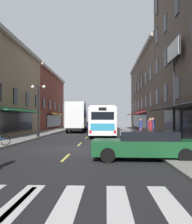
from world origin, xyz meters
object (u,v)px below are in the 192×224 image
Objects in this scene: sedan_near at (145,145)px; pedestrian_far at (141,127)px; billboard_sign at (174,63)px; transit_bus at (102,121)px; pedestrian_near at (149,127)px; pedestrian_rear at (153,128)px; sedan_mid at (85,125)px; box_truck at (77,117)px; pedestrian_mid at (150,129)px; street_lamp_twin at (38,108)px.

pedestrian_far reaches higher than sedan_near.
transit_bus is (-5.58, 9.65, -4.43)m from billboard_sign.
transit_bus is 7.15× the size of pedestrian_far.
billboard_sign reaches higher than pedestrian_near.
pedestrian_far is at bearing -22.79° from transit_bus.
pedestrian_near is 0.88× the size of pedestrian_rear.
sedan_mid is (-5.56, 34.58, -0.00)m from sedan_near.
billboard_sign reaches higher than box_truck.
sedan_near is 15.17m from pedestrian_near.
transit_bus reaches higher than sedan_mid.
pedestrian_mid is (-0.92, -6.26, 0.09)m from pedestrian_near.
sedan_mid reaches higher than sedan_near.
billboard_sign is 4.39× the size of pedestrian_far.
pedestrian_mid reaches higher than sedan_mid.
street_lamp_twin is at bearing 91.38° from pedestrian_mid.
sedan_near is (-3.35, -7.76, -5.39)m from billboard_sign.
sedan_mid is (0.22, 11.37, -1.38)m from box_truck.
sedan_near is 15.79m from pedestrian_far.
box_truck is at bearing -91.10° from sedan_mid.
pedestrian_near is (2.66, 14.93, 0.30)m from sedan_near.
sedan_mid is at bearing 88.90° from box_truck.
sedan_near is at bearing 56.64° from pedestrian_far.
street_lamp_twin reaches higher than pedestrian_near.
pedestrian_rear reaches higher than pedestrian_near.
sedan_mid is (-8.91, 26.82, -5.39)m from billboard_sign.
pedestrian_far is 10.81m from street_lamp_twin.
sedan_mid is 20.34m from pedestrian_far.
pedestrian_far is 0.96× the size of pedestrian_rear.
street_lamp_twin is (-10.07, 4.10, 1.85)m from pedestrian_mid.
box_truck is 3.96× the size of pedestrian_rear.
pedestrian_near is 0.92× the size of pedestrian_far.
billboard_sign is at bearing -71.62° from sedan_mid.
sedan_mid is at bearing 99.13° from sedan_near.
pedestrian_mid is 1.74m from pedestrian_rear.
pedestrian_far reaches higher than sedan_mid.
street_lamp_twin is at bearing -142.75° from transit_bus.
transit_bus is at bearing 47.95° from pedestrian_mid.
transit_bus is 7.77m from street_lamp_twin.
pedestrian_rear is at bearing 67.17° from pedestrian_far.
pedestrian_rear reaches higher than sedan_mid.
pedestrian_near is (4.89, -2.48, -0.66)m from transit_bus.
pedestrian_mid is (3.97, -8.74, -0.57)m from transit_bus.
pedestrian_mid is at bearing 150.58° from billboard_sign.
pedestrian_near is at bearing -26.90° from transit_bus.
pedestrian_far is at bearing 22.11° from pedestrian_mid.
street_lamp_twin reaches higher than pedestrian_far.
pedestrian_far is 0.35× the size of street_lamp_twin.
billboard_sign reaches higher than sedan_mid.
pedestrian_rear is 11.00m from street_lamp_twin.
pedestrian_rear is (7.81, -24.24, 0.41)m from sedan_mid.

